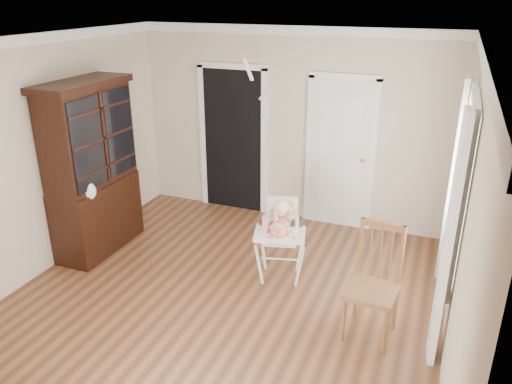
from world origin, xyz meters
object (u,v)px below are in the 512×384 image
at_px(high_chair, 281,231).
at_px(cake, 279,229).
at_px(sippy_cup, 266,223).
at_px(dining_chair, 373,287).
at_px(china_cabinet, 92,169).

height_order(high_chair, cake, high_chair).
distance_m(cake, sippy_cup, 0.17).
distance_m(sippy_cup, dining_chair, 1.37).
relative_size(cake, sippy_cup, 1.10).
height_order(sippy_cup, china_cabinet, china_cabinet).
relative_size(high_chair, dining_chair, 0.86).
height_order(high_chair, china_cabinet, china_cabinet).
xyz_separation_m(cake, sippy_cup, (-0.17, 0.03, 0.03)).
xyz_separation_m(high_chair, china_cabinet, (-2.41, -0.15, 0.48)).
bearing_deg(china_cabinet, dining_chair, -8.03).
relative_size(high_chair, china_cabinet, 0.45).
bearing_deg(high_chair, sippy_cup, -139.17).
height_order(cake, china_cabinet, china_cabinet).
relative_size(china_cabinet, dining_chair, 1.92).
relative_size(sippy_cup, china_cabinet, 0.09).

